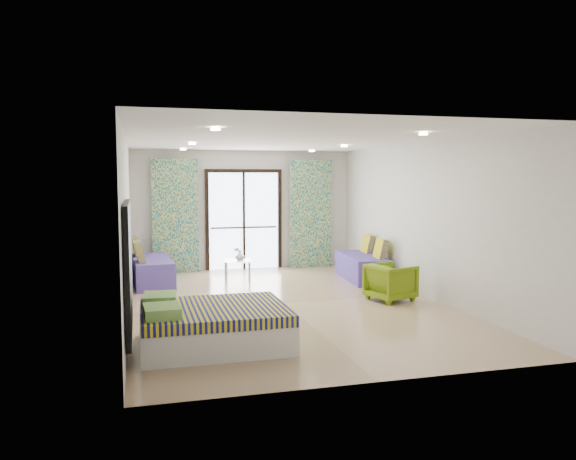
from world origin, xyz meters
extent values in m
cube|color=black|center=(0.00, 3.71, 2.24)|extent=(1.76, 0.08, 0.08)
cube|color=black|center=(-0.84, 3.71, 1.10)|extent=(0.08, 0.08, 2.20)
cube|color=black|center=(0.84, 3.71, 1.10)|extent=(0.08, 0.08, 2.20)
cube|color=black|center=(0.00, 3.71, 1.10)|extent=(0.05, 0.06, 2.20)
cube|color=#595451|center=(0.00, 3.73, 0.95)|extent=(1.52, 0.03, 0.04)
cube|color=silver|center=(-1.55, 3.57, 1.25)|extent=(1.00, 0.10, 2.50)
cube|color=silver|center=(1.55, 3.57, 1.25)|extent=(1.00, 0.10, 2.50)
cylinder|color=#FFE0B2|center=(-1.40, -2.00, 2.67)|extent=(0.12, 0.12, 0.02)
cylinder|color=#FFE0B2|center=(1.40, -2.00, 2.67)|extent=(0.12, 0.12, 0.02)
cylinder|color=#FFE0B2|center=(-1.40, 1.00, 2.67)|extent=(0.12, 0.12, 0.02)
cylinder|color=#FFE0B2|center=(1.40, 1.00, 2.67)|extent=(0.12, 0.12, 0.02)
cylinder|color=#FFE0B2|center=(-1.40, 3.00, 2.67)|extent=(0.12, 0.12, 0.02)
cylinder|color=#FFE0B2|center=(1.40, 3.00, 2.67)|extent=(0.12, 0.12, 0.02)
cube|color=black|center=(-2.46, -2.06, 1.05)|extent=(0.06, 2.10, 1.50)
cube|color=silver|center=(-2.47, -0.81, 1.05)|extent=(0.02, 0.10, 0.10)
cube|color=silver|center=(-1.45, -2.06, 0.18)|extent=(1.79, 1.43, 0.36)
cube|color=navy|center=(-1.45, -2.06, 0.43)|extent=(1.77, 1.46, 0.13)
cube|color=#1C6E82|center=(-2.10, -2.40, 0.56)|extent=(0.43, 0.51, 0.13)
cube|color=#1C6E82|center=(-2.10, -1.72, 0.56)|extent=(0.44, 0.52, 0.13)
cube|color=#4E3E95|center=(-2.10, 2.35, 0.20)|extent=(0.84, 1.88, 0.41)
cube|color=#4E3E95|center=(-2.10, 2.35, 0.46)|extent=(0.82, 1.84, 0.10)
cube|color=navy|center=(-2.33, 1.90, 0.69)|extent=(0.24, 0.47, 0.43)
cube|color=navy|center=(-2.38, 2.76, 0.69)|extent=(0.24, 0.47, 0.43)
cube|color=#4E3E95|center=(2.10, 1.75, 0.20)|extent=(0.87, 1.85, 0.40)
cube|color=#4E3E95|center=(2.10, 1.75, 0.45)|extent=(0.85, 1.82, 0.10)
cube|color=navy|center=(2.31, 1.31, 0.68)|extent=(0.24, 0.47, 0.41)
cube|color=navy|center=(2.39, 2.14, 0.68)|extent=(0.24, 0.47, 0.41)
cylinder|color=silver|center=(-0.63, 2.38, 0.18)|extent=(0.05, 0.05, 0.36)
cylinder|color=silver|center=(-0.16, 2.29, 0.18)|extent=(0.05, 0.05, 0.36)
cylinder|color=silver|center=(-0.54, 2.86, 0.18)|extent=(0.05, 0.05, 0.36)
cylinder|color=silver|center=(-0.07, 2.76, 0.18)|extent=(0.05, 0.05, 0.36)
cube|color=#8CA59E|center=(-0.35, 2.57, 0.36)|extent=(0.65, 0.65, 0.02)
sphere|color=white|center=(-0.30, 2.56, 0.56)|extent=(0.06, 0.06, 0.06)
sphere|color=white|center=(-0.34, 2.62, 0.57)|extent=(0.06, 0.06, 0.06)
sphere|color=white|center=(-0.39, 2.58, 0.59)|extent=(0.06, 0.06, 0.06)
sphere|color=white|center=(-0.36, 2.53, 0.61)|extent=(0.06, 0.06, 0.06)
imported|color=white|center=(-0.31, 2.53, 0.46)|extent=(0.20, 0.21, 0.19)
imported|color=#6A8B12|center=(1.79, -0.25, 0.35)|extent=(0.80, 0.83, 0.69)
camera|label=1|loc=(-2.33, -8.89, 2.08)|focal=35.00mm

